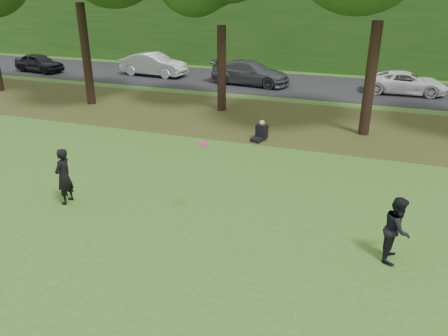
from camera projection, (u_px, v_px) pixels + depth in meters
name	position (u px, v px, depth m)	size (l,w,h in m)	color
ground	(134.00, 290.00, 9.20)	(120.00, 120.00, 0.00)	#315A1C
leaf_litter	(275.00, 120.00, 20.48)	(60.00, 7.00, 0.01)	#453518
street	(305.00, 86.00, 27.42)	(70.00, 7.00, 0.02)	black
far_hedge	(321.00, 35.00, 31.65)	(70.00, 3.00, 5.00)	#1C4915
player_left	(64.00, 176.00, 12.53)	(0.61, 0.40, 1.68)	black
player_right	(397.00, 229.00, 9.94)	(0.77, 0.60, 1.58)	black
parked_cars	(265.00, 74.00, 27.17)	(37.03, 3.68, 1.53)	black
frisbee	(203.00, 144.00, 10.99)	(0.38, 0.38, 0.10)	#DE1279
seated_person	(261.00, 133.00, 17.83)	(0.62, 0.82, 0.83)	black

